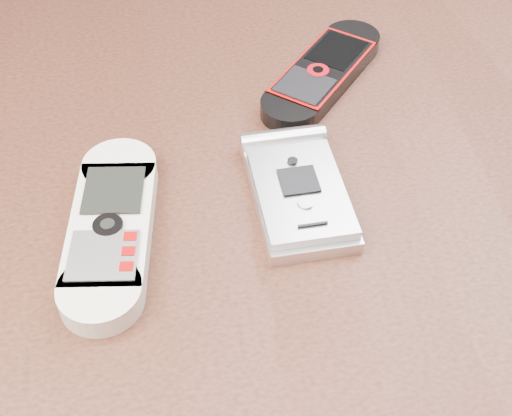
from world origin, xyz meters
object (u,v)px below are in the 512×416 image
(table, at_px, (249,315))
(nokia_white, at_px, (111,227))
(motorola_razr, at_px, (299,192))
(nokia_black_red, at_px, (323,72))

(table, height_order, nokia_white, nokia_white)
(motorola_razr, bearing_deg, table, -164.43)
(nokia_black_red, bearing_deg, motorola_razr, -68.81)
(nokia_white, xyz_separation_m, nokia_black_red, (0.16, 0.14, -0.00))
(nokia_white, xyz_separation_m, motorola_razr, (0.12, 0.01, 0.00))
(table, xyz_separation_m, nokia_white, (-0.08, -0.00, 0.11))
(table, relative_size, nokia_white, 8.05)
(table, distance_m, motorola_razr, 0.12)
(table, bearing_deg, nokia_black_red, 60.11)
(nokia_black_red, relative_size, motorola_razr, 1.28)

